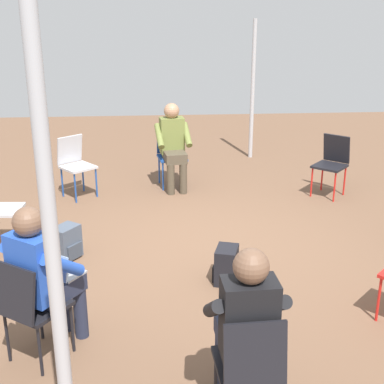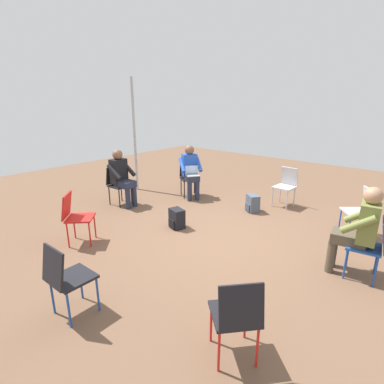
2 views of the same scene
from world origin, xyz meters
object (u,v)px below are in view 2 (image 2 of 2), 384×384
object	(u,v)px
chair_southwest	(237,314)
person_in_olive	(359,227)
person_in_black	(122,175)
backpack_near_laptop_user	(253,204)
chair_north	(117,182)
chair_south	(371,244)
backpack_by_empty_chair	(177,220)
chair_east	(286,184)
person_with_laptop	(190,169)
chair_northeast	(189,176)
chair_west	(66,276)
chair_southeast	(361,209)
chair_northwest	(75,214)

from	to	relation	value
chair_southwest	person_in_olive	size ratio (longest dim) A/B	0.69
person_in_black	backpack_near_laptop_user	bearing A→B (deg)	119.35
chair_north	chair_south	bearing A→B (deg)	90.69
chair_north	person_in_olive	distance (m)	4.77
chair_north	person_in_black	size ratio (longest dim) A/B	0.69
chair_north	backpack_by_empty_chair	distance (m)	1.95
chair_east	person_in_black	world-z (taller)	person_in_black
person_with_laptop	backpack_by_empty_chair	world-z (taller)	person_with_laptop
backpack_by_empty_chair	chair_northeast	bearing A→B (deg)	34.51
chair_north	chair_east	size ratio (longest dim) A/B	1.00
person_in_olive	backpack_near_laptop_user	world-z (taller)	person_in_olive
chair_southwest	chair_west	bearing A→B (deg)	153.31
chair_north	person_in_black	distance (m)	0.26
chair_southwest	chair_southeast	xyz separation A→B (m)	(3.58, -0.22, 0.00)
chair_southeast	backpack_near_laptop_user	size ratio (longest dim) A/B	2.36
chair_northeast	person_in_black	world-z (taller)	person_in_black
chair_east	backpack_near_laptop_user	size ratio (longest dim) A/B	2.36
chair_northeast	chair_northwest	distance (m)	3.13
person_in_black	chair_southwest	bearing A→B (deg)	62.12
chair_southwest	person_in_black	bearing A→B (deg)	106.92
chair_northwest	backpack_by_empty_chair	bearing A→B (deg)	106.32
chair_northwest	backpack_by_empty_chair	world-z (taller)	chair_northwest
chair_northwest	chair_north	bearing A→B (deg)	169.28
chair_south	person_in_black	size ratio (longest dim) A/B	0.69
chair_east	person_in_olive	distance (m)	2.75
chair_southwest	chair_south	distance (m)	2.31
chair_north	person_in_black	xyz separation A→B (m)	(0.01, -0.17, 0.20)
chair_south	chair_southeast	xyz separation A→B (m)	(1.35, 0.39, 0.00)
chair_northwest	backpack_near_laptop_user	bearing A→B (deg)	110.14
chair_southeast	person_in_olive	size ratio (longest dim) A/B	0.69
person_in_black	backpack_by_empty_chair	distance (m)	1.83
chair_south	chair_southwest	bearing A→B (deg)	156.31
chair_west	chair_north	distance (m)	3.69
chair_north	backpack_by_empty_chair	xyz separation A→B (m)	(-0.12, -1.91, -0.34)
chair_northeast	chair_southwest	world-z (taller)	same
chair_southeast	chair_southwest	bearing A→B (deg)	137.30
chair_northeast	chair_south	bearing A→B (deg)	108.45
chair_west	person_in_olive	size ratio (longest dim) A/B	0.69
chair_east	person_in_black	size ratio (longest dim) A/B	0.69
chair_west	chair_northwest	distance (m)	1.83
chair_northwest	chair_west	bearing A→B (deg)	13.22
chair_southeast	person_in_olive	world-z (taller)	person_in_olive
chair_west	chair_north	world-z (taller)	same
chair_west	person_in_olive	xyz separation A→B (m)	(2.86, -2.13, 0.20)
chair_southwest	chair_west	distance (m)	1.81
chair_south	chair_southeast	distance (m)	1.41
person_with_laptop	person_in_black	distance (m)	1.59
chair_south	backpack_near_laptop_user	world-z (taller)	chair_south
chair_south	person_in_olive	distance (m)	0.26
chair_northeast	chair_north	distance (m)	1.70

